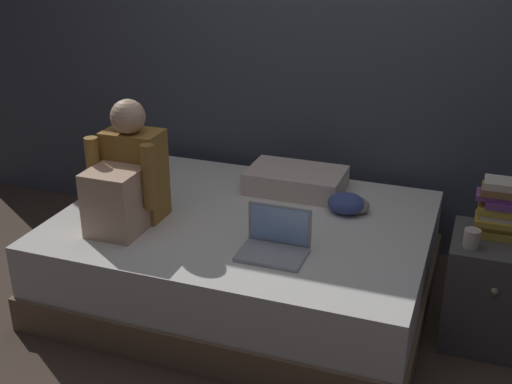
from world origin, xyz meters
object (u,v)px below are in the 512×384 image
Objects in this scene: nightstand at (492,290)px; mug at (472,238)px; laptop at (275,242)px; clothes_pile at (349,204)px; person_sitting at (127,178)px; pillow at (296,180)px; book_stack at (501,208)px; bed at (245,257)px.

nightstand is 0.37m from mug.
clothes_pile is (0.24, 0.57, -0.00)m from laptop.
person_sitting is 1.73m from mug.
laptop is 0.57× the size of pillow.
book_stack is at bearing -11.89° from clothes_pile.
mug is (-0.13, -0.12, 0.32)m from nightstand.
pillow is at bearing 151.21° from clothes_pile.
pillow is (0.70, 0.71, -0.19)m from person_sitting.
pillow reaches higher than nightstand.
person_sitting reaches higher than laptop.
pillow is 0.42m from clothes_pile.
mug is (-0.11, -0.18, -0.10)m from book_stack.
pillow is 2.46× the size of clothes_pile.
person_sitting is at bearing -169.15° from book_stack.
book_stack is at bearing 3.96° from bed.
mug is at bearing 5.84° from person_sitting.
laptop reaches higher than pillow.
person_sitting reaches higher than bed.
laptop is at bearing -3.89° from person_sitting.
bed is at bearing -108.98° from pillow.
pillow is at bearing 71.02° from bed.
bed is 6.25× the size of laptop.
clothes_pile reaches higher than nightstand.
bed is 3.61× the size of nightstand.
person_sitting is 7.28× the size of mug.
book_stack reaches higher than pillow.
mug is (0.89, 0.23, 0.06)m from laptop.
clothes_pile is at bearing -28.79° from pillow.
clothes_pile is at bearing 25.70° from bed.
book_stack is at bearing 10.85° from person_sitting.
person_sitting is 1.87m from book_stack.
mug is (1.17, -0.09, 0.36)m from bed.
bed is 1.23m from mug.
book_stack is 1.24× the size of clothes_pile.
bed is 22.22× the size of mug.
mug is at bearing -27.35° from clothes_pile.
book_stack is 0.23m from mug.
person_sitting is (-1.85, -0.30, 0.45)m from nightstand.
laptop reaches higher than mug.
person_sitting reaches higher than nightstand.
bed is 3.05× the size of person_sitting.
book_stack is at bearing -17.74° from pillow.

